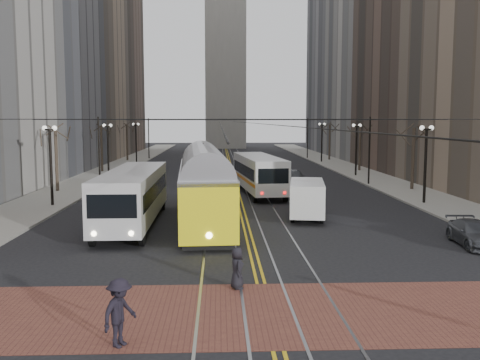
{
  "coord_description": "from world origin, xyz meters",
  "views": [
    {
      "loc": [
        -1.6,
        -20.86,
        6.25
      ],
      "look_at": [
        -0.45,
        8.19,
        3.0
      ],
      "focal_mm": 40.0,
      "sensor_mm": 36.0,
      "label": 1
    }
  ],
  "objects": [
    {
      "name": "crosswalk_band",
      "position": [
        0.0,
        -4.0,
        0.01
      ],
      "size": [
        25.0,
        6.0,
        0.01
      ],
      "primitive_type": "cube",
      "color": "brown",
      "rests_on": "ground"
    },
    {
      "name": "streetcar_rails",
      "position": [
        0.0,
        45.0,
        0.0
      ],
      "size": [
        4.8,
        130.0,
        0.02
      ],
      "primitive_type": "cube",
      "color": "gray",
      "rests_on": "ground"
    },
    {
      "name": "rear_bus",
      "position": [
        1.8,
        24.44,
        1.61
      ],
      "size": [
        3.94,
        12.56,
        3.22
      ],
      "primitive_type": "cube",
      "rotation": [
        0.0,
        0.0,
        0.1
      ],
      "color": "silver",
      "rests_on": "ground"
    },
    {
      "name": "cargo_van",
      "position": [
        4.0,
        12.6,
        1.19
      ],
      "size": [
        2.86,
        5.64,
        2.39
      ],
      "primitive_type": "cube",
      "rotation": [
        0.0,
        0.0,
        -0.15
      ],
      "color": "white",
      "rests_on": "ground"
    },
    {
      "name": "building_right_far",
      "position": [
        25.5,
        86.0,
        20.0
      ],
      "size": [
        16.0,
        20.0,
        40.0
      ],
      "primitive_type": "cube",
      "color": "slate",
      "rests_on": "ground"
    },
    {
      "name": "sedan_silver",
      "position": [
        5.01,
        36.31,
        0.72
      ],
      "size": [
        2.05,
        4.55,
        1.45
      ],
      "primitive_type": "imported",
      "rotation": [
        0.0,
        0.0,
        0.12
      ],
      "color": "#93979A",
      "rests_on": "ground"
    },
    {
      "name": "sidewalk_right",
      "position": [
        15.0,
        45.0,
        0.07
      ],
      "size": [
        5.0,
        140.0,
        0.15
      ],
      "primitive_type": "cube",
      "color": "gray",
      "rests_on": "ground"
    },
    {
      "name": "pedestrian_a",
      "position": [
        -0.94,
        -1.5,
        0.79
      ],
      "size": [
        0.63,
        0.84,
        1.56
      ],
      "primitive_type": "imported",
      "rotation": [
        0.0,
        0.0,
        1.76
      ],
      "color": "black",
      "rests_on": "crosswalk_band"
    },
    {
      "name": "building_right_mid",
      "position": [
        25.5,
        46.0,
        17.0
      ],
      "size": [
        16.0,
        20.0,
        34.0
      ],
      "primitive_type": "cube",
      "color": "brown",
      "rests_on": "ground"
    },
    {
      "name": "streetcar",
      "position": [
        -2.5,
        11.4,
        1.82
      ],
      "size": [
        3.71,
        15.56,
        3.64
      ],
      "primitive_type": "cube",
      "rotation": [
        0.0,
        0.0,
        0.06
      ],
      "color": "yellow",
      "rests_on": "ground"
    },
    {
      "name": "centre_lines",
      "position": [
        0.0,
        45.0,
        0.01
      ],
      "size": [
        0.42,
        130.0,
        0.01
      ],
      "primitive_type": "cube",
      "color": "gold",
      "rests_on": "ground"
    },
    {
      "name": "street_trees",
      "position": [
        0.0,
        35.25,
        2.8
      ],
      "size": [
        31.68,
        53.28,
        5.6
      ],
      "color": "#382D23",
      "rests_on": "ground"
    },
    {
      "name": "sedan_parked",
      "position": [
        11.16,
        4.91,
        0.62
      ],
      "size": [
        2.07,
        4.4,
        1.24
      ],
      "primitive_type": "imported",
      "rotation": [
        0.0,
        0.0,
        -0.08
      ],
      "color": "#414349",
      "rests_on": "ground"
    },
    {
      "name": "building_left_mid",
      "position": [
        -25.5,
        46.0,
        17.0
      ],
      "size": [
        16.0,
        20.0,
        34.0
      ],
      "primitive_type": "cube",
      "color": "slate",
      "rests_on": "ground"
    },
    {
      "name": "lamp_posts",
      "position": [
        -0.0,
        28.75,
        2.8
      ],
      "size": [
        27.6,
        57.2,
        5.6
      ],
      "color": "black",
      "rests_on": "ground"
    },
    {
      "name": "ground",
      "position": [
        0.0,
        0.0,
        0.0
      ],
      "size": [
        260.0,
        260.0,
        0.0
      ],
      "primitive_type": "plane",
      "color": "black",
      "rests_on": "ground"
    },
    {
      "name": "sidewalk_left",
      "position": [
        -15.0,
        45.0,
        0.07
      ],
      "size": [
        5.0,
        140.0,
        0.15
      ],
      "primitive_type": "cube",
      "color": "gray",
      "rests_on": "ground"
    },
    {
      "name": "pedestrian_d",
      "position": [
        -4.36,
        -6.5,
        0.98
      ],
      "size": [
        1.25,
        1.44,
        1.93
      ],
      "primitive_type": "imported",
      "rotation": [
        0.0,
        0.0,
        1.04
      ],
      "color": "black",
      "rests_on": "crosswalk_band"
    },
    {
      "name": "trolley_wires",
      "position": [
        0.0,
        34.83,
        3.77
      ],
      "size": [
        25.96,
        120.0,
        6.6
      ],
      "color": "black",
      "rests_on": "ground"
    },
    {
      "name": "building_left_far",
      "position": [
        -25.5,
        86.0,
        20.0
      ],
      "size": [
        16.0,
        20.0,
        40.0
      ],
      "primitive_type": "cube",
      "color": "brown",
      "rests_on": "ground"
    },
    {
      "name": "sedan_grey",
      "position": [
        5.44,
        29.09,
        0.84
      ],
      "size": [
        2.12,
        4.98,
        1.68
      ],
      "primitive_type": "imported",
      "rotation": [
        0.0,
        0.0,
        0.03
      ],
      "color": "#414549",
      "rests_on": "ground"
    },
    {
      "name": "transit_bus",
      "position": [
        -6.72,
        10.91,
        1.65
      ],
      "size": [
        2.84,
        13.22,
        3.3
      ],
      "primitive_type": "cube",
      "rotation": [
        0.0,
        0.0,
        0.01
      ],
      "color": "silver",
      "rests_on": "ground"
    }
  ]
}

